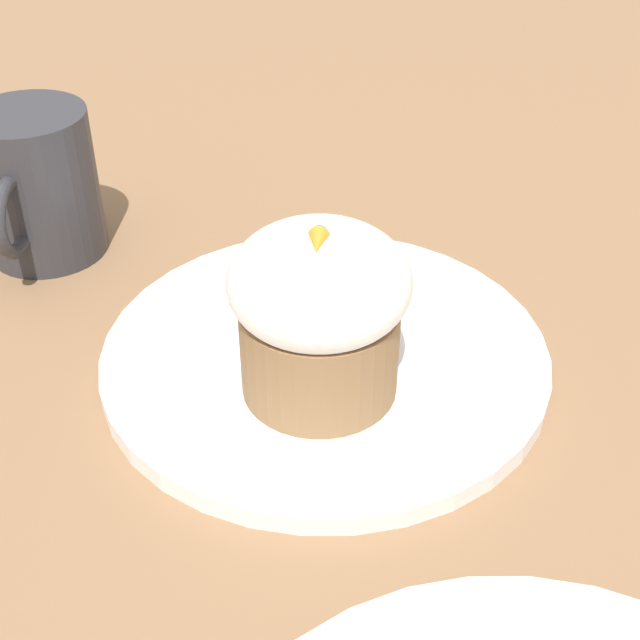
{
  "coord_description": "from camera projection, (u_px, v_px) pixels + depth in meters",
  "views": [
    {
      "loc": [
        0.4,
        0.03,
        0.32
      ],
      "look_at": [
        0.03,
        0.0,
        0.06
      ],
      "focal_mm": 50.0,
      "sensor_mm": 36.0,
      "label": 1
    }
  ],
  "objects": [
    {
      "name": "ground_plane",
      "position": [
        325.0,
        364.0,
        0.51
      ],
      "size": [
        4.0,
        4.0,
        0.0
      ],
      "primitive_type": "plane",
      "color": "#846042"
    },
    {
      "name": "coffee_cup",
      "position": [
        37.0,
        185.0,
        0.58
      ],
      "size": [
        0.11,
        0.08,
        0.1
      ],
      "color": "#2D2D33",
      "rests_on": "ground_plane"
    },
    {
      "name": "spoon",
      "position": [
        275.0,
        328.0,
        0.51
      ],
      "size": [
        0.12,
        0.05,
        0.01
      ],
      "color": "#B7B7BC",
      "rests_on": "dessert_plate"
    },
    {
      "name": "carrot_cake",
      "position": [
        320.0,
        311.0,
        0.45
      ],
      "size": [
        0.09,
        0.09,
        0.1
      ],
      "color": "olive",
      "rests_on": "dessert_plate"
    },
    {
      "name": "dessert_plate",
      "position": [
        325.0,
        356.0,
        0.51
      ],
      "size": [
        0.25,
        0.25,
        0.01
      ],
      "color": "white",
      "rests_on": "ground_plane"
    }
  ]
}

